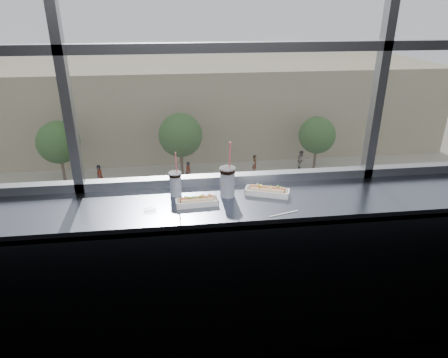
{
  "coord_description": "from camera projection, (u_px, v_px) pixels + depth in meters",
  "views": [
    {
      "loc": [
        -0.35,
        -1.01,
        2.24
      ],
      "look_at": [
        -0.07,
        1.23,
        1.25
      ],
      "focal_mm": 32.0,
      "sensor_mm": 36.0,
      "label": 1
    }
  ],
  "objects": [
    {
      "name": "plaza_ground",
      "position": [
        178.0,
        126.0,
        47.16
      ],
      "size": [
        120.0,
        120.0,
        0.0
      ],
      "primitive_type": "plane",
      "color": "gray",
      "rests_on": "ground"
    },
    {
      "name": "car_far_b",
      "position": [
        214.0,
        185.0,
        29.29
      ],
      "size": [
        2.96,
        6.1,
        1.97
      ],
      "primitive_type": "imported",
      "rotation": [
        0.0,
        0.0,
        1.66
      ],
      "color": "#AB0300",
      "rests_on": "street_asphalt"
    },
    {
      "name": "car_near_d",
      "position": [
        282.0,
        241.0,
        22.37
      ],
      "size": [
        2.67,
        6.0,
        1.97
      ],
      "primitive_type": "imported",
      "rotation": [
        0.0,
        0.0,
        1.53
      ],
      "color": "#A5AE90",
      "rests_on": "street_asphalt"
    },
    {
      "name": "tree_right",
      "position": [
        317.0,
        135.0,
        33.07
      ],
      "size": [
        3.07,
        3.07,
        4.8
      ],
      "color": "#47382B",
      "rests_on": "far_sidewalk"
    },
    {
      "name": "wrapper",
      "position": [
        150.0,
        210.0,
        2.39
      ],
      "size": [
        0.09,
        0.06,
        0.02
      ],
      "primitive_type": "ellipsoid",
      "color": "silver",
      "rests_on": "counter"
    },
    {
      "name": "wall_back_lower",
      "position": [
        229.0,
        249.0,
        3.0
      ],
      "size": [
        6.0,
        0.0,
        6.0
      ],
      "primitive_type": "plane",
      "rotation": [
        1.57,
        0.0,
        0.0
      ],
      "color": "black",
      "rests_on": "ground"
    },
    {
      "name": "car_far_c",
      "position": [
        350.0,
        178.0,
        30.49
      ],
      "size": [
        3.14,
        6.17,
        1.97
      ],
      "primitive_type": "imported",
      "rotation": [
        0.0,
        0.0,
        1.69
      ],
      "color": "white",
      "rests_on": "street_asphalt"
    },
    {
      "name": "hotdog_tray_right",
      "position": [
        267.0,
        191.0,
        2.59
      ],
      "size": [
        0.3,
        0.19,
        0.07
      ],
      "rotation": [
        0.0,
        0.0,
        -0.36
      ],
      "color": "white",
      "rests_on": "counter"
    },
    {
      "name": "hotdog_tray_left",
      "position": [
        197.0,
        201.0,
        2.46
      ],
      "size": [
        0.27,
        0.1,
        0.06
      ],
      "rotation": [
        0.0,
        0.0,
        0.07
      ],
      "color": "white",
      "rests_on": "counter"
    },
    {
      "name": "car_near_c",
      "position": [
        210.0,
        247.0,
        21.92
      ],
      "size": [
        2.81,
        5.83,
        1.89
      ],
      "primitive_type": "imported",
      "rotation": [
        0.0,
        0.0,
        1.49
      ],
      "color": "#9F3508",
      "rests_on": "street_asphalt"
    },
    {
      "name": "car_near_e",
      "position": [
        435.0,
        231.0,
        23.46
      ],
      "size": [
        2.85,
        5.76,
        1.85
      ],
      "primitive_type": "imported",
      "rotation": [
        0.0,
        0.0,
        1.67
      ],
      "color": "navy",
      "rests_on": "street_asphalt"
    },
    {
      "name": "pedestrian_b",
      "position": [
        188.0,
        170.0,
        31.87
      ],
      "size": [
        0.69,
        0.92,
        2.08
      ],
      "primitive_type": "imported",
      "rotation": [
        0.0,
        0.0,
        1.57
      ],
      "color": "#66605B",
      "rests_on": "far_sidewalk"
    },
    {
      "name": "tree_center",
      "position": [
        181.0,
        135.0,
        31.59
      ],
      "size": [
        3.5,
        3.5,
        5.47
      ],
      "color": "#47382B",
      "rests_on": "far_sidewalk"
    },
    {
      "name": "soda_cup_right",
      "position": [
        227.0,
        180.0,
        2.54
      ],
      "size": [
        0.1,
        0.1,
        0.37
      ],
      "color": "white",
      "rests_on": "counter"
    },
    {
      "name": "loose_straw",
      "position": [
        284.0,
        214.0,
        2.36
      ],
      "size": [
        0.19,
        0.06,
        0.01
      ],
      "primitive_type": "cylinder",
      "rotation": [
        0.0,
        1.57,
        0.27
      ],
      "color": "white",
      "rests_on": "counter"
    },
    {
      "name": "pedestrian_d",
      "position": [
        301.0,
        158.0,
        34.4
      ],
      "size": [
        0.67,
        0.89,
        2.01
      ],
      "primitive_type": "imported",
      "rotation": [
        0.0,
        0.0,
        1.57
      ],
      "color": "#66605B",
      "rests_on": "far_sidewalk"
    },
    {
      "name": "pedestrian_a",
      "position": [
        100.0,
        174.0,
        30.83
      ],
      "size": [
        0.76,
        1.01,
        2.28
      ],
      "primitive_type": "imported",
      "rotation": [
        0.0,
        0.0,
        4.71
      ],
      "color": "#66605B",
      "rests_on": "far_sidewalk"
    },
    {
      "name": "far_building",
      "position": [
        177.0,
        103.0,
        40.55
      ],
      "size": [
        50.0,
        14.0,
        8.0
      ],
      "primitive_type": "cube",
      "color": "gray",
      "rests_on": "plaza_ground"
    },
    {
      "name": "street_asphalt",
      "position": [
        186.0,
        227.0,
        25.8
      ],
      "size": [
        80.0,
        10.0,
        0.06
      ],
      "primitive_type": "cube",
      "color": "black",
      "rests_on": "plaza_ground"
    },
    {
      "name": "tree_left",
      "position": [
        58.0,
        142.0,
        30.6
      ],
      "size": [
        3.3,
        3.3,
        5.16
      ],
      "color": "#47382B",
      "rests_on": "far_sidewalk"
    },
    {
      "name": "counter_fascia",
      "position": [
        240.0,
        296.0,
        2.52
      ],
      "size": [
        6.0,
        0.04,
        1.04
      ],
      "primitive_type": "cube",
      "color": "slate",
      "rests_on": "ground"
    },
    {
      "name": "far_sidewalk",
      "position": [
        182.0,
        178.0,
        33.07
      ],
      "size": [
        80.0,
        6.0,
        0.04
      ],
      "primitive_type": "cube",
      "color": "gray",
      "rests_on": "plaza_ground"
    },
    {
      "name": "pedestrian_c",
      "position": [
        255.0,
        162.0,
        33.55
      ],
      "size": [
        0.66,
        0.88,
        1.97
      ],
      "primitive_type": "imported",
      "rotation": [
        0.0,
        0.0,
        1.57
      ],
      "color": "#66605B",
      "rests_on": "far_sidewalk"
    },
    {
      "name": "soda_cup_left",
      "position": [
        175.0,
        183.0,
        2.56
      ],
      "size": [
        0.08,
        0.08,
        0.3
      ],
      "color": "white",
      "rests_on": "counter"
    },
    {
      "name": "counter",
      "position": [
        235.0,
        204.0,
        2.54
      ],
      "size": [
        6.0,
        0.55,
        0.06
      ],
      "primitive_type": "cube",
      "color": "slate",
      "rests_on": "ground"
    }
  ]
}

